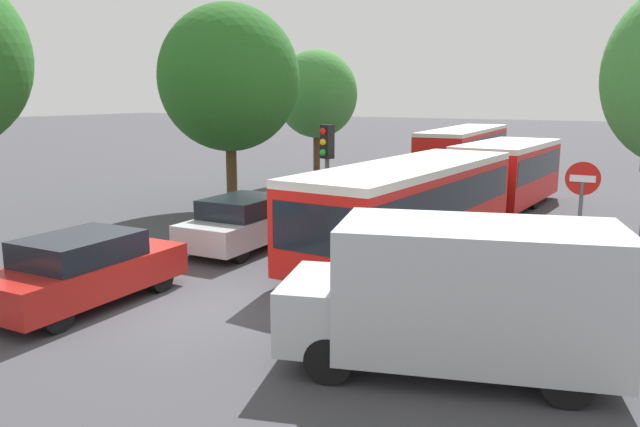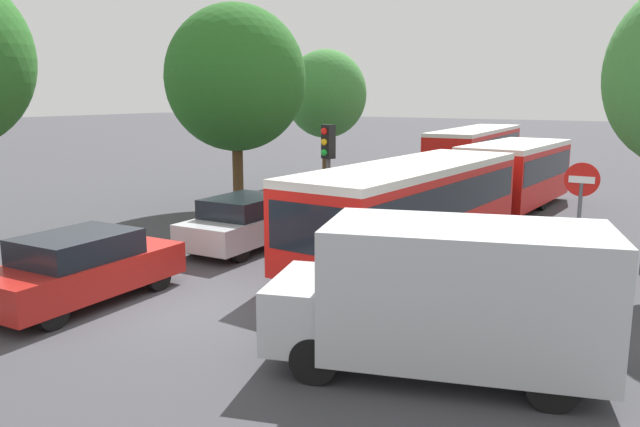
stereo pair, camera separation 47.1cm
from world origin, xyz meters
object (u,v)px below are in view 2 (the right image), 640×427
at_px(city_bus_rear, 476,147).
at_px(white_van, 449,295).
at_px(articulated_bus, 463,187).
at_px(no_entry_sign, 580,208).
at_px(tree_left_far, 325,96).
at_px(tree_left_mid, 236,78).
at_px(queued_car_red, 82,268).
at_px(queued_car_silver, 246,222).
at_px(queued_car_black, 349,193).
at_px(traffic_light, 328,159).

xyz_separation_m(city_bus_rear, white_van, (7.27, -24.96, -0.13)).
distance_m(articulated_bus, city_bus_rear, 15.62).
xyz_separation_m(no_entry_sign, tree_left_far, (-13.34, 12.24, 2.22)).
relative_size(articulated_bus, white_van, 3.07).
height_order(city_bus_rear, tree_left_mid, tree_left_mid).
distance_m(queued_car_red, tree_left_mid, 11.61).
xyz_separation_m(queued_car_silver, tree_left_far, (-4.86, 12.49, 3.37)).
bearing_deg(city_bus_rear, queued_car_silver, 177.09).
relative_size(queued_car_red, tree_left_far, 0.67).
relative_size(articulated_bus, city_bus_rear, 1.48).
bearing_deg(articulated_bus, no_entry_sign, 43.50).
relative_size(queued_car_red, tree_left_mid, 0.57).
bearing_deg(queued_car_black, city_bus_rear, -1.37).
distance_m(queued_car_red, white_van, 7.54).
distance_m(articulated_bus, queued_car_black, 4.34).
distance_m(white_van, tree_left_mid, 15.28).
bearing_deg(tree_left_mid, white_van, -39.56).
bearing_deg(articulated_bus, queued_car_black, -93.77).
height_order(articulated_bus, queued_car_black, articulated_bus).
xyz_separation_m(queued_car_silver, no_entry_sign, (8.48, 0.25, 1.14)).
bearing_deg(white_van, queued_car_silver, -49.07).
bearing_deg(traffic_light, no_entry_sign, 101.27).
relative_size(white_van, tree_left_mid, 0.72).
distance_m(white_van, tree_left_far, 21.36).
bearing_deg(white_van, city_bus_rear, -90.39).
distance_m(articulated_bus, queued_car_red, 11.49).
xyz_separation_m(city_bus_rear, queued_car_silver, (-0.18, -20.22, -0.64)).
bearing_deg(white_van, traffic_light, -63.15).
bearing_deg(queued_car_black, tree_left_far, 35.34).
bearing_deg(queued_car_silver, queued_car_black, -2.44).
bearing_deg(traffic_light, articulated_bus, 168.29).
xyz_separation_m(city_bus_rear, queued_car_red, (-0.22, -25.63, -0.64)).
bearing_deg(city_bus_rear, no_entry_sign, -159.83).
bearing_deg(articulated_bus, city_bus_rear, -160.59).
height_order(articulated_bus, tree_left_far, tree_left_far).
relative_size(queued_car_red, queued_car_black, 0.94).
bearing_deg(tree_left_far, white_van, -54.45).
bearing_deg(tree_left_mid, tree_left_far, 96.22).
xyz_separation_m(queued_car_silver, queued_car_black, (0.13, 5.75, 0.05)).
xyz_separation_m(traffic_light, tree_left_far, (-6.87, 11.49, 1.60)).
relative_size(queued_car_black, tree_left_mid, 0.60).
relative_size(queued_car_silver, tree_left_mid, 0.57).
distance_m(queued_car_silver, queued_car_black, 5.75).
bearing_deg(no_entry_sign, white_van, -11.69).
height_order(articulated_bus, queued_car_red, articulated_bus).
distance_m(city_bus_rear, traffic_light, 19.35).
bearing_deg(queued_car_red, queued_car_silver, -1.59).
bearing_deg(queued_car_red, no_entry_sign, -57.60).
height_order(traffic_light, tree_left_mid, tree_left_mid).
relative_size(queued_car_silver, tree_left_far, 0.67).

